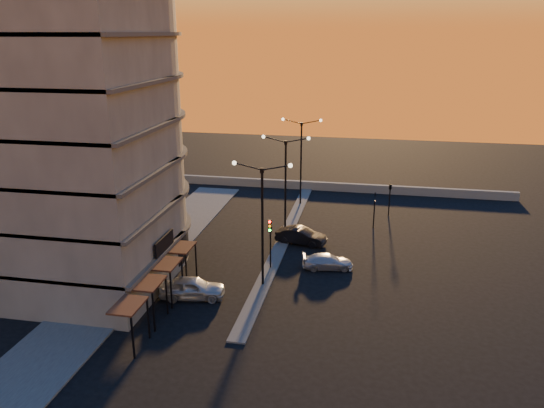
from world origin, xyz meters
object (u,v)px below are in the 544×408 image
Objects in this scene: streetlamp_mid at (286,179)px; car_sedan at (301,236)px; car_wagon at (328,262)px; traffic_light_main at (270,236)px; car_hatchback at (192,288)px.

streetlamp_mid is 2.11× the size of car_sedan.
car_sedan reaches higher than car_wagon.
traffic_light_main reaches higher than car_wagon.
car_sedan is (1.66, 5.85, -2.15)m from traffic_light_main.
streetlamp_mid is 2.24× the size of traffic_light_main.
streetlamp_mid is at bearing 26.29° from car_wagon.
car_sedan is (6.18, 11.61, -0.05)m from car_hatchback.
traffic_light_main is 1.05× the size of car_wagon.
car_hatchback is at bearing 162.52° from car_sedan.
car_hatchback is at bearing -128.13° from traffic_light_main.
car_sedan is at bearing -37.55° from streetlamp_mid.
traffic_light_main is 5.16m from car_wagon.
traffic_light_main is at bearing -90.00° from streetlamp_mid.
car_hatchback is 1.03× the size of car_sedan.
car_wagon is at bearing -138.83° from car_sedan.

